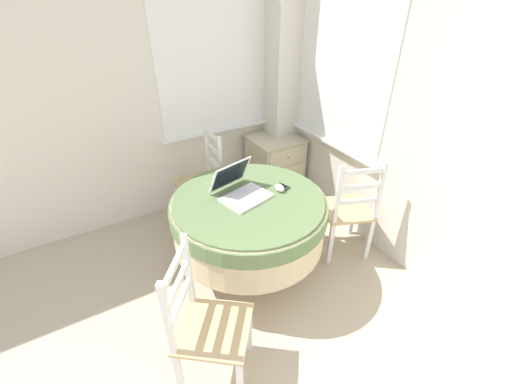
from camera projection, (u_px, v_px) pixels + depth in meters
corner_room_shell at (271, 116)px, 2.38m from camera, size 4.47×5.02×2.55m
round_dining_table at (249, 217)px, 2.57m from camera, size 1.16×1.16×0.73m
laptop at (240, 189)px, 2.50m from camera, size 0.41×0.42×0.24m
computer_mouse at (280, 188)px, 2.57m from camera, size 0.06×0.09×0.05m
cell_phone at (283, 187)px, 2.62m from camera, size 0.09×0.11×0.01m
dining_chair_near_back_window at (203, 181)px, 3.27m from camera, size 0.42×0.42×0.94m
dining_chair_near_right_window at (348, 210)px, 2.86m from camera, size 0.51×0.51×0.94m
dining_chair_camera_near at (206, 325)px, 1.92m from camera, size 0.56×0.55×0.94m
corner_cabinet at (275, 165)px, 3.78m from camera, size 0.52×0.51×0.66m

